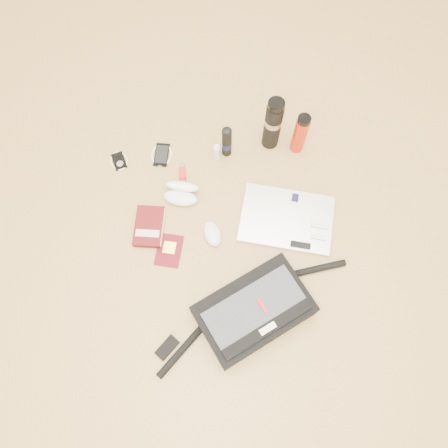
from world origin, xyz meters
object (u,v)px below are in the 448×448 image
object	(u,v)px
book	(149,227)
thermos_red	(300,134)
laptop	(287,219)
thermos_black	(273,124)
messenger_bag	(253,311)

from	to	relation	value
book	thermos_red	size ratio (longest dim) A/B	0.88
laptop	thermos_red	bearing A→B (deg)	90.39
thermos_red	thermos_black	bearing A→B (deg)	157.63
laptop	thermos_red	world-z (taller)	thermos_red
thermos_black	thermos_red	world-z (taller)	thermos_black
messenger_bag	book	xyz separation A→B (m)	(-0.36, 0.42, -0.04)
laptop	book	world-z (taller)	laptop
messenger_bag	thermos_red	xyz separation A→B (m)	(0.33, 0.70, 0.06)
book	laptop	bearing A→B (deg)	6.85
messenger_bag	laptop	bearing A→B (deg)	37.78
thermos_red	laptop	bearing A→B (deg)	-109.07
laptop	thermos_red	xyz separation A→B (m)	(0.12, 0.34, 0.10)
book	thermos_black	distance (m)	0.67
laptop	thermos_black	bearing A→B (deg)	108.74
laptop	book	xyz separation A→B (m)	(-0.57, 0.06, 0.00)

